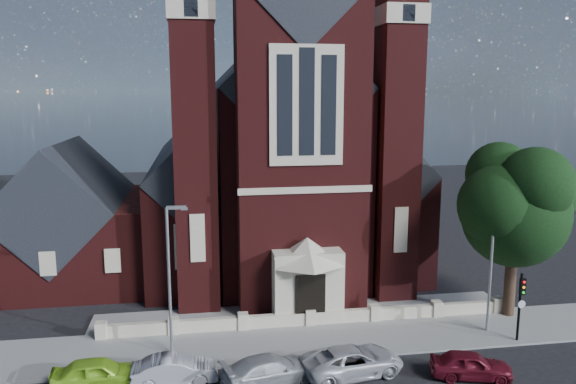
% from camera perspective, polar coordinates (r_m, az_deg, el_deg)
% --- Properties ---
extents(ground, '(120.00, 120.00, 0.00)m').
position_cam_1_polar(ground, '(42.31, -0.06, -8.88)').
color(ground, black).
rests_on(ground, ground).
extents(pavement_strip, '(60.00, 5.00, 0.12)m').
position_cam_1_polar(pavement_strip, '(32.73, 2.96, -14.80)').
color(pavement_strip, gray).
rests_on(pavement_strip, ground).
extents(forecourt_paving, '(26.00, 3.00, 0.14)m').
position_cam_1_polar(forecourt_paving, '(36.32, 1.61, -12.19)').
color(forecourt_paving, gray).
rests_on(forecourt_paving, ground).
extents(forecourt_wall, '(24.00, 0.40, 0.90)m').
position_cam_1_polar(forecourt_wall, '(34.51, 2.25, -13.43)').
color(forecourt_wall, beige).
rests_on(forecourt_wall, ground).
extents(church, '(20.01, 34.90, 29.20)m').
position_cam_1_polar(church, '(48.18, -1.56, 3.46)').
color(church, '#481313').
rests_on(church, ground).
extents(parish_hall, '(12.00, 12.20, 10.24)m').
position_cam_1_polar(parish_hall, '(44.66, -21.47, -3.23)').
color(parish_hall, '#481313').
rests_on(parish_hall, ground).
extents(street_tree, '(6.40, 6.60, 10.70)m').
position_cam_1_polar(street_tree, '(36.30, 22.49, -1.50)').
color(street_tree, black).
rests_on(street_tree, ground).
extents(street_lamp_left, '(1.16, 0.22, 8.09)m').
position_cam_1_polar(street_lamp_left, '(29.98, -11.84, -7.95)').
color(street_lamp_left, gray).
rests_on(street_lamp_left, ground).
extents(street_lamp_right, '(1.16, 0.22, 8.09)m').
position_cam_1_polar(street_lamp_right, '(34.15, 20.11, -6.12)').
color(street_lamp_right, gray).
rests_on(street_lamp_right, ground).
extents(traffic_signal, '(0.28, 0.42, 4.00)m').
position_cam_1_polar(traffic_signal, '(33.93, 22.57, -9.97)').
color(traffic_signal, black).
rests_on(traffic_signal, ground).
extents(car_lime_van, '(4.38, 2.01, 1.46)m').
position_cam_1_polar(car_lime_van, '(29.18, -18.75, -17.04)').
color(car_lime_van, '#97D52A').
rests_on(car_lime_van, ground).
extents(car_silver_a, '(4.14, 1.61, 1.34)m').
position_cam_1_polar(car_silver_a, '(28.69, -11.47, -17.30)').
color(car_silver_a, '#ACAEB4').
rests_on(car_silver_a, ground).
extents(car_silver_b, '(5.10, 3.15, 1.38)m').
position_cam_1_polar(car_silver_b, '(28.16, -1.82, -17.61)').
color(car_silver_b, '#9FA3A7').
rests_on(car_silver_b, ground).
extents(car_white_suv, '(5.49, 3.28, 1.43)m').
position_cam_1_polar(car_white_suv, '(29.05, 6.56, -16.70)').
color(car_white_suv, silver).
rests_on(car_white_suv, ground).
extents(car_dark_red, '(4.19, 2.54, 1.33)m').
position_cam_1_polar(car_dark_red, '(29.99, 18.07, -16.36)').
color(car_dark_red, maroon).
rests_on(car_dark_red, ground).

